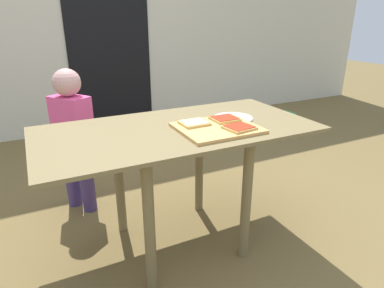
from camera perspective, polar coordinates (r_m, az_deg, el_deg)
name	(u,v)px	position (r m, az deg, el deg)	size (l,w,h in m)	color
ground_plane	(180,241)	(2.05, -2.12, -16.14)	(16.00, 16.00, 0.00)	brown
house_door	(109,39)	(3.91, -13.95, 17.01)	(0.90, 0.02, 2.00)	black
dining_table	(178,147)	(1.75, -2.38, -0.57)	(1.41, 0.70, 0.70)	olive
cutting_board	(217,128)	(1.68, 4.28, 2.73)	(0.39, 0.33, 0.02)	tan
pizza_slice_far_right	(225,119)	(1.79, 5.59, 4.30)	(0.14, 0.12, 0.01)	tan
pizza_slice_far_left	(194,123)	(1.71, 0.39, 3.60)	(0.14, 0.12, 0.01)	tan
pizza_slice_near_right	(239,127)	(1.65, 8.05, 2.80)	(0.15, 0.14, 0.01)	tan
plate_white_right	(233,118)	(1.87, 6.92, 4.42)	(0.22, 0.22, 0.01)	silver
child_left	(73,133)	(2.26, -19.51, 1.75)	(0.25, 0.28, 0.94)	#423163
garden_hose_coil	(281,115)	(4.58, 14.95, 4.83)	(0.39, 0.39, 0.03)	#3BA767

